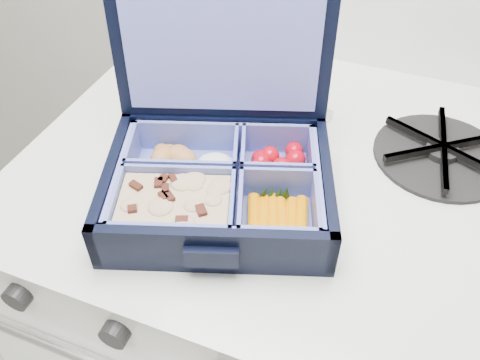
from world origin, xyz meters
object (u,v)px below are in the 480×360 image
at_px(bento_box, 219,187).
at_px(fork, 290,146).
at_px(stove, 261,320).
at_px(burner_grate, 442,150).

distance_m(bento_box, fork, 0.14).
distance_m(stove, fork, 0.46).
xyz_separation_m(stove, bento_box, (-0.02, -0.13, 0.49)).
bearing_deg(fork, bento_box, -91.45).
bearing_deg(bento_box, fork, 51.29).
xyz_separation_m(burner_grate, fork, (-0.19, -0.05, -0.01)).
relative_size(stove, fork, 5.46).
relative_size(stove, burner_grate, 5.28).
height_order(stove, fork, fork).
bearing_deg(bento_box, burner_grate, 18.87).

